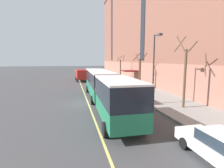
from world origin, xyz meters
The scene contains 15 objects.
ground_plane centered at (0.00, 0.00, 0.00)m, with size 260.00×260.00×0.00m, color #424244.
sidewalk centered at (9.35, 3.00, 0.07)m, with size 5.98×160.00×0.15m, color gray.
city_bus centered at (1.75, -0.98, 2.07)m, with size 3.19×19.53×3.57m.
parked_car_champagne_0 centered at (5.24, 32.36, 0.78)m, with size 2.07×4.38×1.56m.
parked_car_white_1 centered at (5.18, -13.20, 0.78)m, with size 2.00×4.79×1.56m.
parked_car_white_2 centered at (5.16, 1.98, 0.78)m, with size 2.05×4.78×1.56m.
parked_car_silver_3 centered at (5.10, 25.70, 0.78)m, with size 1.98×4.62×1.56m.
parked_car_white_5 centered at (5.10, 10.87, 0.78)m, with size 2.06×4.39×1.56m.
box_truck centered at (0.44, 21.91, 1.59)m, with size 2.54×7.38×2.72m.
street_tree_mid_block centered at (9.29, -4.42, 3.64)m, with size 1.73×1.72×7.24m.
street_tree_far_uptown centered at (9.32, 7.47, 3.16)m, with size 2.04×1.74×6.19m.
street_tree_far_downtown centered at (9.33, 19.32, 3.07)m, with size 1.72×1.68×5.92m.
street_lamp centered at (6.96, -2.50, 4.67)m, with size 0.36×1.48×7.45m.
fire_hydrant centered at (6.86, 15.53, 0.49)m, with size 0.42×0.24×0.72m.
lane_centerline centered at (0.05, 3.00, 0.00)m, with size 0.16×140.00×0.01m, color #E0D66B.
Camera 1 is at (-1.68, -19.72, 4.94)m, focal length 28.00 mm.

